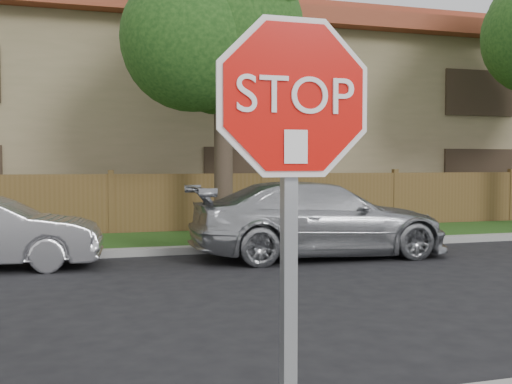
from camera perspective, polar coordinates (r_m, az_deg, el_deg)
name	(u,v)px	position (r m, az deg, el deg)	size (l,w,h in m)	color
far_curb	(120,253)	(12.33, -12.83, -5.67)	(70.00, 0.30, 0.15)	gray
grass_strip	(115,243)	(13.97, -13.27, -4.76)	(70.00, 3.00, 0.12)	#1E4714
fence	(111,206)	(15.48, -13.63, -1.29)	(70.00, 0.12, 1.60)	brown
apartment_building	(102,115)	(21.11, -14.48, 7.16)	(35.20, 9.20, 7.20)	#867953
tree_mid	(225,33)	(14.31, -2.96, 14.88)	(4.80, 3.90, 7.35)	#382B21
stop_sign	(292,169)	(2.71, 3.48, 2.18)	(1.01, 0.13, 2.55)	gray
sedan_right	(319,219)	(12.00, 6.04, -2.60)	(2.10, 5.17, 1.50)	#A7AAAE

